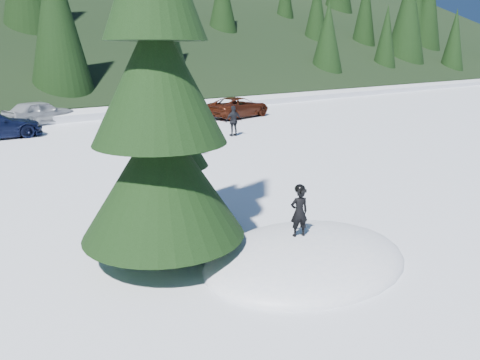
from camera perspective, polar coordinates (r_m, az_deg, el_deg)
ground at (r=9.71m, az=7.99°, el=-9.71°), size 200.00×200.00×0.00m
snow_mound at (r=9.71m, az=7.99°, el=-9.71°), size 4.48×3.52×0.96m
spruce_tall at (r=8.90m, az=-9.94°, el=10.18°), size 3.20×3.20×8.60m
spruce_short at (r=10.76m, az=-8.59°, el=4.57°), size 2.20×2.20×5.37m
child_skier at (r=9.46m, az=7.22°, el=-3.91°), size 0.43×0.37×1.01m
adult_0 at (r=19.66m, az=-4.85°, el=5.65°), size 0.70×0.85×1.57m
adult_1 at (r=23.44m, az=-0.77°, el=7.21°), size 0.93×0.49×1.52m
adult_2 at (r=22.12m, az=-7.18°, el=7.07°), size 1.33×0.94×1.88m
car_4 at (r=29.70m, az=-23.25°, el=7.59°), size 4.41×2.91×1.40m
car_5 at (r=27.14m, az=-9.71°, el=7.80°), size 3.83×1.71×1.22m
car_6 at (r=30.36m, az=-0.27°, el=8.87°), size 4.97×3.00×1.29m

